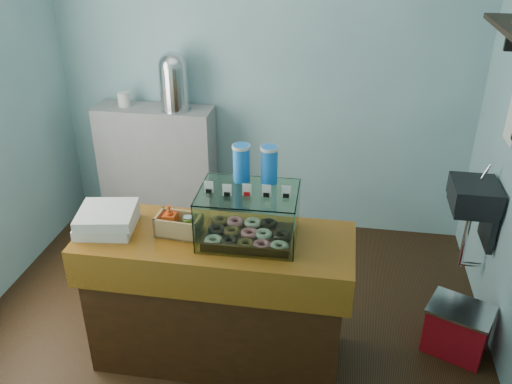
% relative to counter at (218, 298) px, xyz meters
% --- Properties ---
extents(ground, '(3.50, 3.50, 0.00)m').
position_rel_counter_xyz_m(ground, '(0.00, 0.25, -0.46)').
color(ground, black).
rests_on(ground, ground).
extents(room_shell, '(3.54, 3.04, 2.82)m').
position_rel_counter_xyz_m(room_shell, '(0.03, 0.26, 1.25)').
color(room_shell, '#75A1AB').
rests_on(room_shell, ground).
extents(counter, '(1.60, 0.60, 0.90)m').
position_rel_counter_xyz_m(counter, '(0.00, 0.00, 0.00)').
color(counter, '#3D1E0B').
rests_on(counter, ground).
extents(back_shelf, '(1.00, 0.32, 1.10)m').
position_rel_counter_xyz_m(back_shelf, '(-0.90, 1.57, 0.09)').
color(back_shelf, gray).
rests_on(back_shelf, ground).
extents(display_case, '(0.56, 0.42, 0.52)m').
position_rel_counter_xyz_m(display_case, '(0.19, 0.05, 0.61)').
color(display_case, '#321F0F').
rests_on(display_case, counter).
extents(condiment_crate, '(0.26, 0.17, 0.18)m').
position_rel_counter_xyz_m(condiment_crate, '(-0.22, -0.00, 0.51)').
color(condiment_crate, tan).
rests_on(condiment_crate, counter).
extents(pastry_boxes, '(0.38, 0.37, 0.13)m').
position_rel_counter_xyz_m(pastry_boxes, '(-0.64, -0.02, 0.51)').
color(pastry_boxes, silver).
rests_on(pastry_boxes, counter).
extents(coffee_urn, '(0.26, 0.26, 0.48)m').
position_rel_counter_xyz_m(coffee_urn, '(-0.70, 1.56, 0.89)').
color(coffee_urn, silver).
rests_on(coffee_urn, back_shelf).
extents(red_cooler, '(0.47, 0.43, 0.34)m').
position_rel_counter_xyz_m(red_cooler, '(1.51, 0.29, -0.29)').
color(red_cooler, '#B60E1A').
rests_on(red_cooler, ground).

